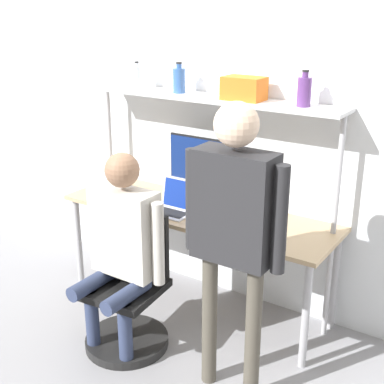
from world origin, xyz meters
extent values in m
plane|color=gray|center=(0.00, 0.00, 0.00)|extent=(12.00, 12.00, 0.00)
cube|color=silver|center=(0.00, 0.69, 1.35)|extent=(8.00, 0.06, 2.70)
cube|color=tan|center=(0.00, 0.34, 0.76)|extent=(2.06, 0.64, 0.03)
cylinder|color=#A5A5AA|center=(-0.97, 0.08, 0.37)|extent=(0.05, 0.05, 0.74)
cylinder|color=#A5A5AA|center=(0.97, 0.08, 0.37)|extent=(0.05, 0.05, 0.74)
cylinder|color=#A5A5AA|center=(-0.97, 0.60, 0.37)|extent=(0.05, 0.05, 0.74)
cylinder|color=#A5A5AA|center=(0.97, 0.60, 0.37)|extent=(0.05, 0.05, 0.74)
cube|color=silver|center=(0.00, 0.50, 1.56)|extent=(1.96, 0.29, 0.02)
cylinder|color=#B2B2B7|center=(-0.96, 0.50, 0.79)|extent=(0.04, 0.04, 1.57)
cylinder|color=#B2B2B7|center=(0.96, 0.50, 0.79)|extent=(0.04, 0.04, 1.57)
cylinder|color=black|center=(-0.08, 0.50, 0.78)|extent=(0.19, 0.19, 0.01)
cylinder|color=black|center=(-0.08, 0.50, 0.84)|extent=(0.06, 0.06, 0.11)
cube|color=black|center=(-0.08, 0.50, 1.07)|extent=(0.52, 0.01, 0.39)
cube|color=navy|center=(-0.08, 0.50, 1.07)|extent=(0.50, 0.02, 0.37)
cube|color=#BCBCC1|center=(-0.12, 0.19, 0.78)|extent=(0.28, 0.23, 0.01)
cube|color=black|center=(-0.12, 0.18, 0.78)|extent=(0.24, 0.13, 0.00)
cube|color=#BCBCC1|center=(-0.12, 0.29, 0.89)|extent=(0.28, 0.05, 0.23)
cube|color=navy|center=(-0.12, 0.28, 0.89)|extent=(0.25, 0.04, 0.20)
cube|color=#264C8C|center=(0.14, 0.23, 0.78)|extent=(0.07, 0.15, 0.01)
cube|color=black|center=(0.14, 0.23, 0.78)|extent=(0.06, 0.13, 0.00)
cylinder|color=black|center=(-0.10, -0.37, 0.03)|extent=(0.56, 0.56, 0.06)
cylinder|color=#4C4C51|center=(-0.10, -0.37, 0.23)|extent=(0.06, 0.06, 0.34)
cube|color=black|center=(-0.10, -0.37, 0.43)|extent=(0.50, 0.50, 0.05)
cube|color=black|center=(-0.12, -0.16, 0.68)|extent=(0.42, 0.08, 0.45)
cylinder|color=#2D3856|center=(-0.24, -0.54, 0.23)|extent=(0.09, 0.09, 0.45)
cylinder|color=#2D3856|center=(0.04, -0.54, 0.23)|extent=(0.09, 0.09, 0.45)
cylinder|color=#2D3856|center=(-0.24, -0.51, 0.50)|extent=(0.10, 0.38, 0.10)
cylinder|color=#2D3856|center=(0.04, -0.51, 0.50)|extent=(0.10, 0.38, 0.10)
cube|color=beige|center=(-0.10, -0.34, 0.82)|extent=(0.43, 0.20, 0.56)
cylinder|color=beige|center=(-0.37, -0.34, 0.81)|extent=(0.08, 0.08, 0.54)
cylinder|color=beige|center=(0.16, -0.34, 0.81)|extent=(0.08, 0.08, 0.54)
sphere|color=#8C664C|center=(-0.10, -0.34, 1.23)|extent=(0.22, 0.22, 0.22)
cylinder|color=#4C473D|center=(0.55, -0.36, 0.43)|extent=(0.09, 0.09, 0.87)
cylinder|color=#4C473D|center=(0.83, -0.36, 0.43)|extent=(0.09, 0.09, 0.87)
cube|color=#262628|center=(0.69, -0.36, 1.17)|extent=(0.44, 0.20, 0.61)
cylinder|color=#262628|center=(0.42, -0.36, 1.16)|extent=(0.08, 0.08, 0.58)
cylinder|color=#262628|center=(0.96, -0.36, 1.16)|extent=(0.08, 0.08, 0.58)
sphere|color=beige|center=(0.69, -0.36, 1.62)|extent=(0.23, 0.23, 0.23)
cylinder|color=silver|center=(-0.65, 0.50, 1.65)|extent=(0.07, 0.07, 0.16)
cylinder|color=silver|center=(-0.65, 0.50, 1.75)|extent=(0.03, 0.03, 0.03)
cylinder|color=black|center=(-0.65, 0.50, 1.77)|extent=(0.03, 0.03, 0.01)
cylinder|color=#593372|center=(0.69, 0.50, 1.66)|extent=(0.09, 0.09, 0.18)
cylinder|color=#593372|center=(0.69, 0.50, 1.77)|extent=(0.04, 0.04, 0.03)
cylinder|color=black|center=(0.69, 0.50, 1.79)|extent=(0.04, 0.04, 0.01)
cylinder|color=#335999|center=(-0.26, 0.50, 1.66)|extent=(0.09, 0.09, 0.17)
cylinder|color=#335999|center=(-0.26, 0.50, 1.76)|extent=(0.04, 0.04, 0.03)
cylinder|color=black|center=(-0.26, 0.50, 1.79)|extent=(0.04, 0.04, 0.01)
cube|color=#D1661E|center=(0.27, 0.50, 1.65)|extent=(0.27, 0.18, 0.15)
camera|label=1|loc=(1.97, -2.67, 2.20)|focal=50.00mm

